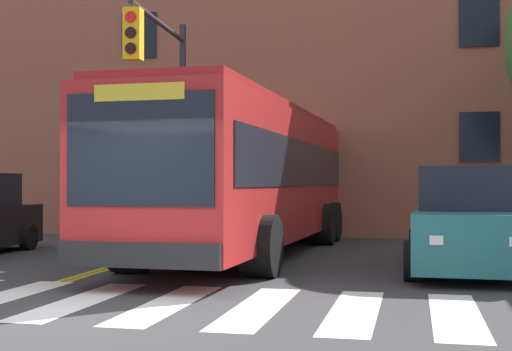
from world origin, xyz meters
TOP-DOWN VIEW (x-y plane):
  - ground_plane at (0.00, 0.00)m, footprint 120.00×120.00m
  - crosswalk at (-0.33, 1.00)m, footprint 10.44×3.55m
  - lane_line_yellow_inner at (-1.50, 15.00)m, footprint 0.12×36.00m
  - lane_line_yellow_outer at (-1.34, 15.00)m, footprint 0.12×36.00m
  - city_bus at (0.70, 7.68)m, footprint 3.52×12.50m
  - car_teal_far_lane at (5.14, 5.21)m, footprint 2.34×4.82m
  - car_silver_behind_bus at (0.88, 17.28)m, footprint 2.63×4.90m
  - traffic_light_overhead at (-1.14, 7.05)m, footprint 0.35×3.91m
  - building_facade at (1.23, 16.78)m, footprint 37.68×8.16m

SIDE VIEW (x-z plane):
  - ground_plane at x=0.00m, z-range 0.00..0.00m
  - lane_line_yellow_inner at x=-1.50m, z-range 0.00..0.01m
  - lane_line_yellow_outer at x=-1.34m, z-range 0.00..0.01m
  - crosswalk at x=-0.33m, z-range 0.00..0.01m
  - car_teal_far_lane at x=5.14m, z-range -0.09..1.79m
  - car_silver_behind_bus at x=0.88m, z-range -0.07..2.29m
  - city_bus at x=0.70m, z-range 0.14..3.39m
  - traffic_light_overhead at x=-1.14m, z-range 0.98..6.43m
  - building_facade at x=1.23m, z-range 0.01..11.57m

